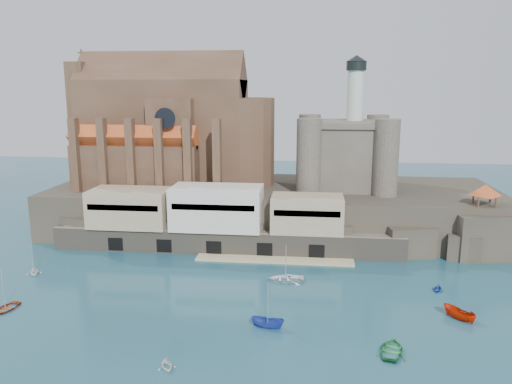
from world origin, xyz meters
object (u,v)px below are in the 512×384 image
object	(u,v)px
church	(172,132)
boat_2	(268,327)
boat_1	(167,368)
pavilion	(485,191)
boat_0	(5,310)
castle_keep	(345,151)

from	to	relation	value
church	boat_2	size ratio (longest dim) A/B	9.99
boat_1	boat_2	distance (m)	15.81
pavilion	boat_0	distance (m)	86.06
castle_keep	boat_1	size ratio (longest dim) A/B	9.98
church	castle_keep	world-z (taller)	church
castle_keep	pavilion	size ratio (longest dim) A/B	4.58
castle_keep	boat_0	distance (m)	73.91
castle_keep	boat_2	xyz separation A→B (m)	(-12.91, -50.24, -18.31)
pavilion	church	bearing A→B (deg)	166.52
castle_keep	boat_2	world-z (taller)	castle_keep
pavilion	boat_2	bearing A→B (deg)	-137.84
boat_1	castle_keep	bearing A→B (deg)	40.80
church	castle_keep	xyz separation A→B (m)	(40.21, -0.78, -3.81)
castle_keep	boat_1	world-z (taller)	castle_keep
boat_0	boat_1	xyz separation A→B (m)	(28.26, -12.53, 0.00)
pavilion	boat_2	distance (m)	53.91
castle_keep	pavilion	world-z (taller)	castle_keep
boat_1	boat_2	xyz separation A→B (m)	(10.89, 11.46, 0.00)
church	boat_2	distance (m)	61.94
boat_2	boat_1	bearing A→B (deg)	147.90
boat_0	boat_2	distance (m)	39.17
pavilion	boat_2	world-z (taller)	pavilion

